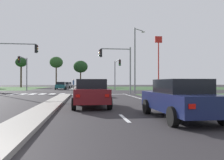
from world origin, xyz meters
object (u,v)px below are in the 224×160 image
(car_teal_fifth, at_px, (61,86))
(car_grey_third, at_px, (65,85))
(car_blue_near, at_px, (181,87))
(treeline_third, at_px, (56,63))
(car_silver_second, at_px, (69,85))
(car_white_seventh, at_px, (86,88))
(traffic_signal_near_right, at_px, (119,62))
(traffic_signal_near_left, at_px, (12,58))
(traffic_signal_far_right, at_px, (117,69))
(treeline_fourth, at_px, (81,67))
(street_lamp_second, at_px, (136,57))
(fastfood_pole_sign, at_px, (158,51))
(traffic_signal_far_left, at_px, (24,67))
(pedestrian_at_median, at_px, (73,83))
(treeline_second, at_px, (21,63))
(car_maroon_eighth, at_px, (91,93))
(car_navy_fourth, at_px, (180,99))

(car_teal_fifth, bearing_deg, car_grey_third, -90.77)
(car_blue_near, distance_m, treeline_third, 41.83)
(car_silver_second, distance_m, car_white_seventh, 43.31)
(car_grey_third, bearing_deg, treeline_third, -72.58)
(car_blue_near, xyz_separation_m, traffic_signal_near_right, (-9.70, -4.32, 3.07))
(traffic_signal_near_left, bearing_deg, treeline_third, 89.50)
(car_blue_near, height_order, traffic_signal_far_right, traffic_signal_far_right)
(car_teal_fifth, height_order, treeline_fourth, treeline_fourth)
(street_lamp_second, distance_m, fastfood_pole_sign, 29.00)
(traffic_signal_near_left, relative_size, traffic_signal_far_left, 1.08)
(traffic_signal_near_right, distance_m, pedestrian_at_median, 20.84)
(traffic_signal_far_right, distance_m, treeline_second, 38.82)
(car_maroon_eighth, relative_size, traffic_signal_far_right, 0.78)
(car_grey_third, xyz_separation_m, treeline_third, (-3.44, 10.97, 6.39))
(car_silver_second, xyz_separation_m, street_lamp_second, (10.95, -37.89, 4.03))
(traffic_signal_near_right, xyz_separation_m, fastfood_pole_sign, (14.58, 28.01, 5.54))
(car_silver_second, bearing_deg, car_blue_near, 116.98)
(car_blue_near, distance_m, traffic_signal_near_left, 22.66)
(treeline_second, bearing_deg, car_white_seventh, -67.95)
(traffic_signal_far_right, bearing_deg, traffic_signal_near_right, -97.06)
(car_navy_fourth, height_order, traffic_signal_far_left, traffic_signal_far_left)
(traffic_signal_far_right, bearing_deg, car_silver_second, 108.72)
(traffic_signal_far_right, bearing_deg, treeline_fourth, 101.42)
(treeline_fourth, bearing_deg, car_white_seventh, -88.74)
(car_silver_second, bearing_deg, traffic_signal_far_right, 108.72)
(car_blue_near, bearing_deg, treeline_second, 40.48)
(car_silver_second, relative_size, pedestrian_at_median, 2.39)
(car_teal_fifth, relative_size, traffic_signal_near_left, 0.74)
(car_maroon_eighth, relative_size, traffic_signal_far_left, 0.79)
(car_navy_fourth, distance_m, traffic_signal_near_right, 18.84)
(car_silver_second, bearing_deg, pedestrian_at_median, 96.17)
(car_white_seventh, bearing_deg, treeline_third, 100.50)
(fastfood_pole_sign, height_order, treeline_second, fastfood_pole_sign)
(traffic_signal_near_left, xyz_separation_m, fastfood_pole_sign, (26.87, 28.01, 5.27))
(car_blue_near, height_order, pedestrian_at_median, pedestrian_at_median)
(traffic_signal_near_left, bearing_deg, car_teal_fifth, 78.91)
(car_maroon_eighth, height_order, traffic_signal_far_right, traffic_signal_far_right)
(traffic_signal_far_left, xyz_separation_m, treeline_third, (1.89, 28.21, 3.27))
(car_grey_third, distance_m, pedestrian_at_median, 9.16)
(car_teal_fifth, bearing_deg, traffic_signal_far_right, 142.68)
(traffic_signal_far_right, xyz_separation_m, treeline_third, (-13.31, 28.52, 3.45))
(traffic_signal_near_left, bearing_deg, pedestrian_at_median, 72.95)
(car_maroon_eighth, xyz_separation_m, treeline_third, (-8.06, 53.49, 6.35))
(street_lamp_second, distance_m, treeline_third, 40.28)
(car_blue_near, height_order, traffic_signal_near_right, traffic_signal_near_right)
(traffic_signal_near_left, distance_m, traffic_signal_far_left, 11.45)
(car_grey_third, distance_m, fastfood_pole_sign, 24.65)
(car_blue_near, relative_size, treeline_fourth, 0.55)
(car_blue_near, height_order, car_silver_second, car_blue_near)
(traffic_signal_near_left, distance_m, treeline_second, 42.96)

